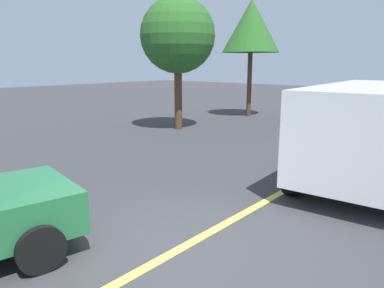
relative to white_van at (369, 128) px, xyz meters
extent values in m
plane|color=#38383A|center=(-5.22, 1.08, -1.27)|extent=(80.00, 80.00, 0.00)
cube|color=#E0D14C|center=(-2.22, 1.08, -1.26)|extent=(28.00, 0.16, 0.01)
cube|color=white|center=(0.02, 0.00, 0.02)|extent=(5.33, 2.37, 1.82)
cube|color=black|center=(-2.05, -0.15, 0.42)|extent=(0.29, 1.85, 0.80)
cylinder|color=black|center=(-1.81, 0.87, -0.89)|extent=(0.78, 0.31, 0.76)
cylinder|color=black|center=(1.71, 1.13, -0.89)|extent=(0.78, 0.31, 0.76)
cylinder|color=black|center=(-6.34, 3.74, -0.95)|extent=(0.67, 0.33, 0.64)
cylinder|color=black|center=(-6.65, 2.06, -0.95)|extent=(0.67, 0.33, 0.64)
cube|color=#2D479E|center=(5.78, 2.19, -0.61)|extent=(4.66, 2.28, 0.67)
cube|color=black|center=(6.01, 2.21, 0.06)|extent=(2.30, 1.85, 0.67)
cylinder|color=black|center=(4.34, 1.11, -0.95)|extent=(0.66, 0.28, 0.64)
cylinder|color=black|center=(4.17, 2.99, -0.95)|extent=(0.66, 0.28, 0.64)
cylinder|color=black|center=(7.40, 1.39, -0.95)|extent=(0.66, 0.28, 0.64)
cylinder|color=black|center=(7.23, 3.27, -0.95)|extent=(0.66, 0.28, 0.64)
cylinder|color=#513823|center=(7.58, 7.87, 0.34)|extent=(0.23, 0.23, 3.22)
cone|color=#286023|center=(7.58, 7.87, 3.22)|extent=(2.86, 2.86, 2.55)
cylinder|color=#513823|center=(2.35, 7.97, 0.20)|extent=(0.31, 0.31, 2.93)
sphere|color=#286023|center=(2.35, 7.97, 2.49)|extent=(2.99, 2.99, 2.99)
camera|label=1|loc=(-8.63, -2.25, 1.39)|focal=34.11mm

